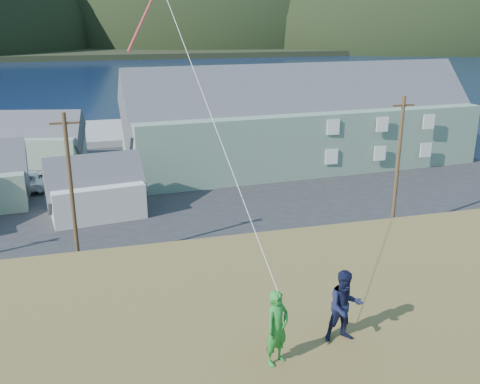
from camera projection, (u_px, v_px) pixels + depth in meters
name	position (u px, v px, depth m)	size (l,w,h in m)	color
ground	(162.00, 270.00, 32.09)	(900.00, 900.00, 0.00)	#0A1638
grass_strip	(166.00, 285.00, 30.25)	(110.00, 8.00, 0.10)	#4C3D19
waterfront_lot	(136.00, 187.00, 47.65)	(72.00, 36.00, 0.12)	#28282B
wharf	(72.00, 135.00, 67.08)	(26.00, 14.00, 0.90)	gray
far_shore	(92.00, 40.00, 334.10)	(900.00, 320.00, 2.00)	black
far_hills	(159.00, 41.00, 296.43)	(760.00, 265.00, 143.00)	black
lodge	(303.00, 120.00, 53.18)	(35.49, 11.69, 12.31)	slate
shed_white	(96.00, 188.00, 40.24)	(7.69, 5.63, 5.66)	silver
shed_palegreen_far	(33.00, 140.00, 54.51)	(10.86, 7.59, 6.65)	gray
utility_poles	(107.00, 189.00, 31.26)	(36.22, 0.24, 9.65)	#47331E
parked_cars	(30.00, 179.00, 47.31)	(21.34, 10.87, 1.57)	black
kite_flyer_green	(277.00, 328.00, 11.54)	(0.63, 0.41, 1.73)	#23832C
kite_flyer_navy	(345.00, 306.00, 12.36)	(0.86, 0.67, 1.77)	#131734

